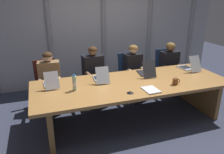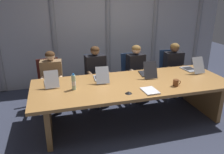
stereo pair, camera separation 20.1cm
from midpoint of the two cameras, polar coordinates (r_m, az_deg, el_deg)
The scene contains 19 objects.
ground_plane at distance 4.16m, azimuth 3.56°, elevation -10.65°, with size 12.72×12.72×0.00m, color #383D51.
conference_table at distance 3.90m, azimuth 3.75°, elevation -3.41°, with size 3.39×1.26×0.72m.
curtain_backdrop at distance 5.58m, azimuth -4.21°, elevation 11.84°, with size 6.36×0.17×2.65m.
laptop_left_end at distance 3.83m, azimuth -16.87°, elevation -1.48°, with size 0.25×0.44×0.28m.
laptop_left_mid at distance 3.92m, azimuth -4.38°, elevation -0.10°, with size 0.26×0.48×0.28m.
laptop_center at distance 4.22m, azimuth 7.41°, elevation 1.33°, with size 0.30×0.50×0.30m.
laptop_right_mid at distance 4.72m, azimuth 17.99°, elevation 2.56°, with size 0.28×0.50×0.31m.
office_chair_left_end at distance 4.68m, azimuth -17.15°, elevation -3.08°, with size 0.60×0.61×0.94m.
office_chair_left_mid at distance 4.77m, azimuth -5.96°, elevation -1.70°, with size 0.60×0.60×0.95m.
office_chair_center at distance 5.01m, azimuth 3.60°, elevation -0.60°, with size 0.60×0.60×0.93m.
office_chair_right_mid at distance 5.42m, azimuth 12.66°, elevation 0.56°, with size 0.60×0.60×0.94m.
person_left_end at distance 4.42m, azimuth -17.02°, elevation -0.27°, with size 0.45×0.57×1.14m.
person_left_mid at distance 4.52m, azimuth -5.73°, elevation 1.26°, with size 0.45×0.57×1.18m.
person_center at distance 4.78m, azimuth 4.67°, elevation 2.21°, with size 0.42×0.57×1.15m.
person_right_mid at distance 5.20m, azimuth 13.87°, elevation 3.19°, with size 0.42×0.55×1.15m.
water_bottle_primary at distance 3.54m, azimuth -11.23°, elevation -1.59°, with size 0.07×0.07×0.26m.
coffee_mug_near at distance 3.85m, azimuth 14.54°, elevation -1.13°, with size 0.14×0.09×0.11m.
conference_mic_left_side at distance 3.42m, azimuth 3.01°, elevation -3.91°, with size 0.11×0.11×0.04m, color black.
spiral_notepad at distance 3.55m, azimuth 8.40°, elevation -3.32°, with size 0.23×0.31×0.03m.
Camera 1 is at (-1.49, -3.26, 2.13)m, focal length 35.61 mm.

